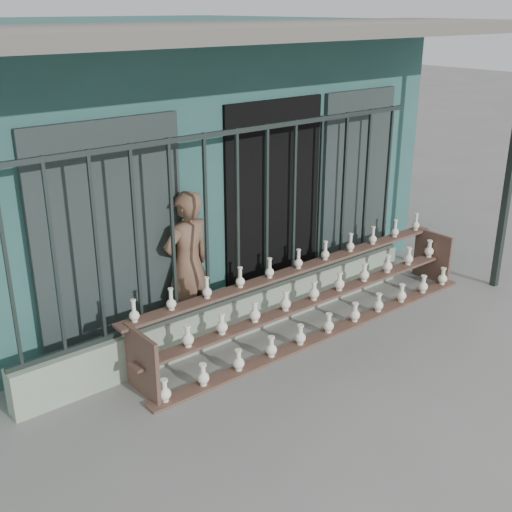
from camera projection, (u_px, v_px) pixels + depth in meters
ground at (322, 383)px, 6.12m from camera, size 60.00×60.00×0.00m
workshop_building at (104, 145)px, 8.59m from camera, size 7.40×6.60×3.21m
parapet_wall at (239, 314)px, 6.98m from camera, size 5.00×0.20×0.45m
security_fence at (238, 216)px, 6.57m from camera, size 5.00×0.04×1.80m
shelf_rack at (314, 298)px, 7.07m from camera, size 4.50×0.68×0.85m
elderly_woman at (188, 265)px, 6.76m from camera, size 0.64×0.46×1.62m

